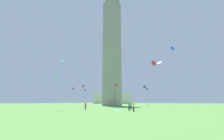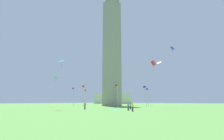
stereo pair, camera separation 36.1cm
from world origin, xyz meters
The scene contains 21 objects.
ground_plane centered at (0.00, 0.00, 0.00)m, with size 260.00×260.00×0.00m, color #548C3D.
obelisk_monument centered at (0.00, 0.00, 26.15)m, with size 5.75×5.75×52.31m.
flagpole_n centered at (15.44, 0.00, 4.09)m, with size 1.12×0.14×7.43m.
flagpole_ne centered at (10.94, 10.87, 4.09)m, with size 1.12×0.14×7.43m.
flagpole_e centered at (0.06, 15.38, 4.09)m, with size 1.12×0.14×7.43m.
flagpole_se centered at (-10.81, 10.87, 4.09)m, with size 1.12×0.14×7.43m.
flagpole_s centered at (-15.31, 0.00, 4.09)m, with size 1.12×0.14×7.43m.
flagpole_sw centered at (-10.81, -10.87, 4.09)m, with size 1.12×0.14×7.43m.
flagpole_w centered at (0.06, -15.38, 4.09)m, with size 1.12×0.14×7.43m.
flagpole_nw centered at (10.94, -10.87, 4.09)m, with size 1.12×0.14×7.43m.
person_teal_shirt centered at (-24.27, 25.80, 0.79)m, with size 0.32×0.32×1.60m.
person_gray_shirt centered at (-21.43, 20.47, 0.89)m, with size 0.32×0.32×1.78m.
person_red_shirt centered at (-13.47, 27.42, 0.79)m, with size 0.32×0.32×1.60m.
person_yellow_shirt centered at (-26.50, 27.87, 0.84)m, with size 0.32×0.32×1.69m.
kite_blue_box centered at (-25.52, -0.51, 19.47)m, with size 1.28×0.72×2.51m.
kite_green_diamond centered at (6.47, 22.43, 9.63)m, with size 1.11×1.07×1.40m.
kite_red_box centered at (-23.99, 12.04, 12.24)m, with size 1.45×1.06×2.78m.
kite_cyan_diamond centered at (-10.18, 32.01, 11.00)m, with size 1.50×1.44×1.98m.
kite_white_diamond centered at (-23.03, 5.65, 13.65)m, with size 1.43×1.25×2.19m.
distant_building centered at (45.70, -59.10, 4.21)m, with size 27.42×17.53×8.43m.
picnic_blanket_near_first_person centered at (-21.42, 26.14, 0.01)m, with size 1.80×1.40×0.01m, color #33C6D1.
Camera 2 is at (-42.79, 54.79, 1.78)m, focal length 26.90 mm.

